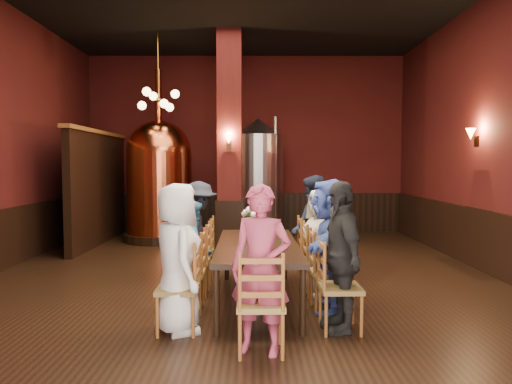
{
  "coord_description": "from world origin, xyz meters",
  "views": [
    {
      "loc": [
        0.22,
        -6.77,
        1.75
      ],
      "look_at": [
        0.24,
        0.2,
        1.32
      ],
      "focal_mm": 32.0,
      "sensor_mm": 36.0,
      "label": 1
    }
  ],
  "objects_px": {
    "steel_vessel": "(258,179)",
    "person_1": "(186,255)",
    "rose_vase": "(250,216)",
    "person_0": "(177,258)",
    "person_2": "(193,248)",
    "copper_kettle": "(160,179)",
    "dining_table": "(257,248)"
  },
  "relations": [
    {
      "from": "steel_vessel",
      "to": "person_1",
      "type": "bearing_deg",
      "value": -99.45
    },
    {
      "from": "rose_vase",
      "to": "person_1",
      "type": "bearing_deg",
      "value": -121.42
    },
    {
      "from": "person_0",
      "to": "person_2",
      "type": "distance_m",
      "value": 1.34
    },
    {
      "from": "copper_kettle",
      "to": "steel_vessel",
      "type": "relative_size",
      "value": 1.38
    },
    {
      "from": "person_0",
      "to": "person_2",
      "type": "relative_size",
      "value": 1.22
    },
    {
      "from": "steel_vessel",
      "to": "person_0",
      "type": "bearing_deg",
      "value": -98.32
    },
    {
      "from": "person_1",
      "to": "copper_kettle",
      "type": "xyz_separation_m",
      "value": [
        -1.36,
        5.05,
        0.74
      ]
    },
    {
      "from": "dining_table",
      "to": "copper_kettle",
      "type": "xyz_separation_m",
      "value": [
        -2.21,
        4.71,
        0.73
      ]
    },
    {
      "from": "dining_table",
      "to": "person_0",
      "type": "relative_size",
      "value": 1.56
    },
    {
      "from": "copper_kettle",
      "to": "steel_vessel",
      "type": "xyz_separation_m",
      "value": [
        2.25,
        0.3,
        -0.01
      ]
    },
    {
      "from": "copper_kettle",
      "to": "rose_vase",
      "type": "relative_size",
      "value": 10.02
    },
    {
      "from": "person_2",
      "to": "steel_vessel",
      "type": "bearing_deg",
      "value": -20.33
    },
    {
      "from": "steel_vessel",
      "to": "person_2",
      "type": "bearing_deg",
      "value": -100.86
    },
    {
      "from": "copper_kettle",
      "to": "rose_vase",
      "type": "distance_m",
      "value": 4.4
    },
    {
      "from": "person_0",
      "to": "person_1",
      "type": "xyz_separation_m",
      "value": [
        -0.01,
        0.67,
        -0.1
      ]
    },
    {
      "from": "dining_table",
      "to": "copper_kettle",
      "type": "bearing_deg",
      "value": 114.27
    },
    {
      "from": "person_1",
      "to": "steel_vessel",
      "type": "bearing_deg",
      "value": -10.49
    },
    {
      "from": "steel_vessel",
      "to": "rose_vase",
      "type": "relative_size",
      "value": 7.27
    },
    {
      "from": "copper_kettle",
      "to": "rose_vase",
      "type": "bearing_deg",
      "value": -61.33
    },
    {
      "from": "person_1",
      "to": "person_0",
      "type": "bearing_deg",
      "value": 179.78
    },
    {
      "from": "dining_table",
      "to": "person_2",
      "type": "distance_m",
      "value": 0.91
    },
    {
      "from": "person_1",
      "to": "copper_kettle",
      "type": "distance_m",
      "value": 5.29
    },
    {
      "from": "copper_kettle",
      "to": "person_0",
      "type": "bearing_deg",
      "value": -76.54
    },
    {
      "from": "dining_table",
      "to": "person_2",
      "type": "relative_size",
      "value": 1.9
    },
    {
      "from": "dining_table",
      "to": "steel_vessel",
      "type": "relative_size",
      "value": 0.86
    },
    {
      "from": "person_2",
      "to": "copper_kettle",
      "type": "relative_size",
      "value": 0.33
    },
    {
      "from": "dining_table",
      "to": "person_0",
      "type": "distance_m",
      "value": 1.32
    },
    {
      "from": "dining_table",
      "to": "steel_vessel",
      "type": "height_order",
      "value": "steel_vessel"
    },
    {
      "from": "copper_kettle",
      "to": "rose_vase",
      "type": "height_order",
      "value": "copper_kettle"
    },
    {
      "from": "person_0",
      "to": "person_1",
      "type": "bearing_deg",
      "value": -20.46
    },
    {
      "from": "person_0",
      "to": "steel_vessel",
      "type": "bearing_deg",
      "value": -29.61
    },
    {
      "from": "person_1",
      "to": "rose_vase",
      "type": "xyz_separation_m",
      "value": [
        0.74,
        1.21,
        0.33
      ]
    }
  ]
}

